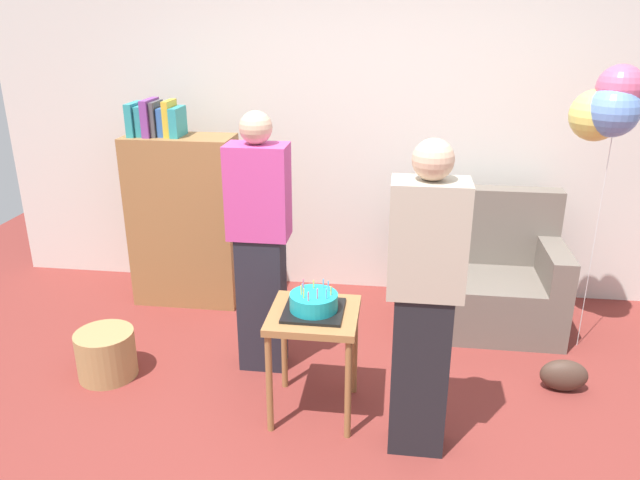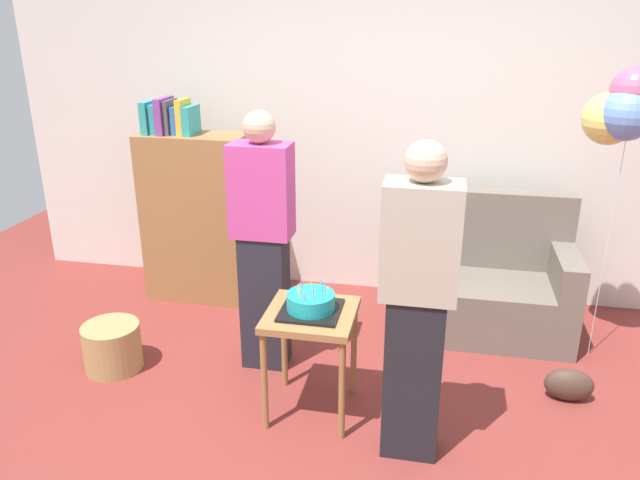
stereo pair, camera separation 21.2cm
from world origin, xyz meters
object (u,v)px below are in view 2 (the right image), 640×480
at_px(side_table, 311,328).
at_px(person_holding_cake, 417,306).
at_px(balloon_bunch, 622,110).
at_px(birthday_cake, 311,303).
at_px(wicker_basket, 112,347).
at_px(handbag, 569,385).
at_px(couch, 490,283).
at_px(person_blowing_candles, 263,243).
at_px(bookshelf, 196,214).

distance_m(side_table, person_holding_cake, 0.68).
bearing_deg(balloon_bunch, birthday_cake, -148.65).
bearing_deg(side_table, balloon_bunch, 31.35).
bearing_deg(wicker_basket, handbag, 4.41).
distance_m(couch, person_blowing_candles, 1.70).
height_order(bookshelf, person_blowing_candles, person_blowing_candles).
bearing_deg(wicker_basket, couch, 23.74).
xyz_separation_m(wicker_basket, balloon_bunch, (2.98, 0.82, 1.46)).
bearing_deg(wicker_basket, bookshelf, 82.62).
distance_m(couch, handbag, 0.96).
height_order(couch, wicker_basket, couch).
relative_size(handbag, balloon_bunch, 0.15).
height_order(side_table, person_holding_cake, person_holding_cake).
height_order(bookshelf, wicker_basket, bookshelf).
height_order(side_table, person_blowing_candles, person_blowing_candles).
distance_m(person_blowing_candles, person_holding_cake, 1.17).
bearing_deg(person_blowing_candles, side_table, -63.03).
bearing_deg(balloon_bunch, handbag, -107.44).
bearing_deg(couch, person_blowing_candles, -151.29).
height_order(couch, birthday_cake, couch).
xyz_separation_m(bookshelf, side_table, (1.19, -1.31, -0.15)).
height_order(couch, handbag, couch).
distance_m(birthday_cake, person_blowing_candles, 0.61).
bearing_deg(person_holding_cake, side_table, -30.44).
bearing_deg(side_table, handbag, 15.21).
height_order(birthday_cake, person_holding_cake, person_holding_cake).
bearing_deg(wicker_basket, side_table, -7.76).
height_order(handbag, balloon_bunch, balloon_bunch).
height_order(wicker_basket, balloon_bunch, balloon_bunch).
distance_m(couch, person_holding_cake, 1.60).
height_order(side_table, balloon_bunch, balloon_bunch).
bearing_deg(couch, bookshelf, 177.78).
bearing_deg(wicker_basket, person_holding_cake, -12.02).
relative_size(person_holding_cake, balloon_bunch, 0.88).
bearing_deg(balloon_bunch, side_table, -148.65).
height_order(person_holding_cake, balloon_bunch, balloon_bunch).
relative_size(side_table, handbag, 2.25).
bearing_deg(couch, side_table, -130.24).
bearing_deg(bookshelf, person_holding_cake, -41.12).
xyz_separation_m(person_blowing_candles, person_holding_cake, (0.96, -0.67, 0.00)).
distance_m(couch, birthday_cake, 1.64).
bearing_deg(birthday_cake, side_table, 173.88).
relative_size(couch, balloon_bunch, 0.59).
xyz_separation_m(person_holding_cake, balloon_bunch, (1.08, 1.23, 0.78)).
bearing_deg(person_holding_cake, birthday_cake, -30.44).
height_order(side_table, birthday_cake, birthday_cake).
bearing_deg(handbag, balloon_bunch, 72.56).
distance_m(bookshelf, wicker_basket, 1.26).
relative_size(couch, person_blowing_candles, 0.67).
relative_size(bookshelf, wicker_basket, 4.33).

